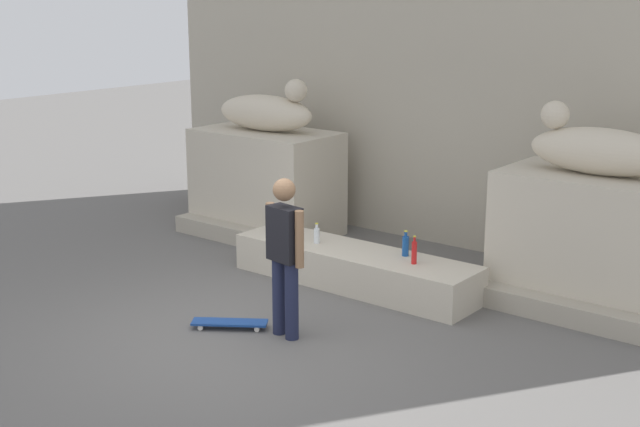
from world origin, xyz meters
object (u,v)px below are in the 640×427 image
(statue_reclining_left, at_px, (267,111))
(bottle_blue, at_px, (406,245))
(skater, at_px, (285,251))
(statue_reclining_right, at_px, (598,149))
(bottle_clear, at_px, (317,235))
(bottle_red, at_px, (414,252))
(skateboard, at_px, (230,323))

(statue_reclining_left, relative_size, bottle_blue, 5.33)
(skater, relative_size, bottle_blue, 5.45)
(statue_reclining_right, distance_m, bottle_clear, 3.44)
(statue_reclining_right, height_order, bottle_red, statue_reclining_right)
(statue_reclining_left, relative_size, skateboard, 2.12)
(statue_reclining_right, distance_m, bottle_red, 2.31)
(statue_reclining_left, distance_m, skater, 4.13)
(bottle_blue, bearing_deg, statue_reclining_left, 161.95)
(statue_reclining_right, relative_size, bottle_blue, 5.26)
(skateboard, distance_m, bottle_blue, 2.33)
(bottle_red, relative_size, bottle_blue, 1.08)
(bottle_red, bearing_deg, skateboard, -119.03)
(bottle_clear, bearing_deg, statue_reclining_right, 22.37)
(statue_reclining_left, bearing_deg, bottle_red, -23.82)
(bottle_blue, bearing_deg, bottle_clear, -168.32)
(statue_reclining_left, distance_m, bottle_red, 3.69)
(statue_reclining_right, xyz_separation_m, skateboard, (-2.65, -3.10, -1.72))
(bottle_red, distance_m, bottle_blue, 0.31)
(statue_reclining_right, distance_m, skateboard, 4.43)
(bottle_red, bearing_deg, bottle_clear, -178.33)
(bottle_blue, bearing_deg, bottle_red, -38.75)
(skateboard, relative_size, bottle_red, 2.33)
(skateboard, bearing_deg, statue_reclining_right, -165.03)
(statue_reclining_left, relative_size, statue_reclining_right, 1.01)
(bottle_blue, bearing_deg, statue_reclining_right, 28.37)
(statue_reclining_left, bearing_deg, skateboard, -58.43)
(statue_reclining_right, bearing_deg, bottle_red, 35.30)
(statue_reclining_left, xyz_separation_m, bottle_red, (3.28, -1.19, -1.20))
(statue_reclining_left, height_order, bottle_clear, statue_reclining_left)
(statue_reclining_right, height_order, bottle_clear, statue_reclining_right)
(bottle_red, height_order, bottle_blue, bottle_red)
(bottle_clear, bearing_deg, skateboard, -80.22)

